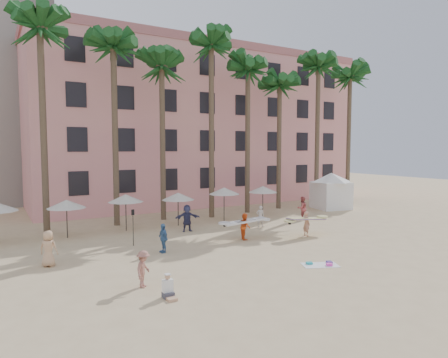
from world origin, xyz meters
TOP-DOWN VIEW (x-y plane):
  - ground at (0.00, 0.00)m, footprint 120.00×120.00m
  - pink_hotel at (7.00, 26.00)m, footprint 35.00×14.00m
  - palm_row at (0.51, 15.00)m, footprint 44.40×5.40m
  - umbrella_row at (-3.00, 12.50)m, footprint 22.50×2.70m
  - cabana at (15.29, 12.78)m, footprint 5.27×5.27m
  - beach_towel at (1.06, -0.60)m, footprint 2.05×1.64m
  - carrier_yellow at (4.97, 4.82)m, footprint 3.04×0.86m
  - carrier_white at (0.85, 6.08)m, footprint 3.03×0.99m
  - beachgoers at (-1.71, 7.45)m, footprint 20.75×10.47m
  - paddle at (-5.92, 8.08)m, footprint 0.18×0.04m
  - seated_man at (-7.33, -0.81)m, footprint 0.42×0.73m

SIDE VIEW (x-z plane):
  - ground at x=0.00m, z-range 0.00..0.00m
  - beach_towel at x=1.06m, z-range -0.04..0.10m
  - seated_man at x=-7.33m, z-range -0.15..0.80m
  - beachgoers at x=-1.71m, z-range -0.06..1.85m
  - carrier_white at x=0.85m, z-range 0.07..1.77m
  - carrier_yellow at x=4.97m, z-range 0.12..1.80m
  - paddle at x=-5.92m, z-range 0.30..2.52m
  - cabana at x=15.29m, z-range 0.32..3.82m
  - umbrella_row at x=-3.00m, z-range 0.97..3.69m
  - pink_hotel at x=7.00m, z-range 0.00..16.00m
  - palm_row at x=0.51m, z-range 4.82..21.12m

